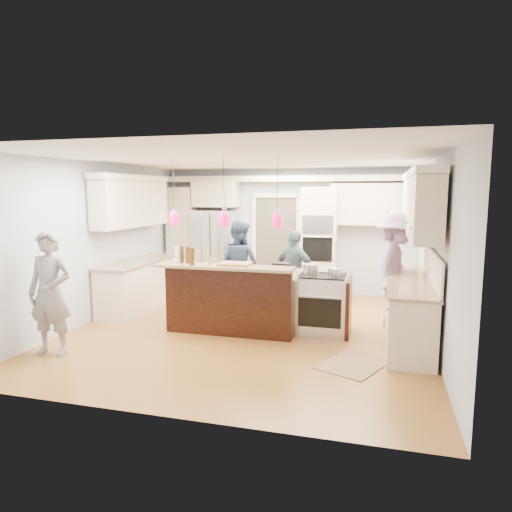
{
  "coord_description": "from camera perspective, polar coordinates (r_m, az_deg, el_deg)",
  "views": [
    {
      "loc": [
        1.95,
        -6.85,
        2.2
      ],
      "look_at": [
        0.0,
        0.35,
        1.15
      ],
      "focal_mm": 32.0,
      "sensor_mm": 36.0,
      "label": 1
    }
  ],
  "objects": [
    {
      "name": "person_far_right",
      "position": [
        8.35,
        4.86,
        -1.97
      ],
      "size": [
        0.96,
        0.7,
        1.51
      ],
      "primitive_type": "imported",
      "rotation": [
        0.0,
        0.0,
        2.71
      ],
      "color": "#456061",
      "rests_on": "ground"
    },
    {
      "name": "person_range_side",
      "position": [
        7.74,
        17.18,
        -1.68
      ],
      "size": [
        1.04,
        1.38,
        1.89
      ],
      "primitive_type": "imported",
      "rotation": [
        0.0,
        0.0,
        1.26
      ],
      "color": "#9279A4",
      "rests_on": "ground"
    },
    {
      "name": "person_far_left",
      "position": [
        8.54,
        -2.14,
        -1.18
      ],
      "size": [
        0.98,
        0.86,
        1.67
      ],
      "primitive_type": "imported",
      "rotation": [
        0.0,
        0.0,
        2.81
      ],
      "color": "#2D4158",
      "rests_on": "ground"
    },
    {
      "name": "pot_small",
      "position": [
        7.17,
        9.86,
        -1.95
      ],
      "size": [
        0.22,
        0.22,
        0.11
      ],
      "primitive_type": "cylinder",
      "color": "#B7B7BC",
      "rests_on": "island_range"
    },
    {
      "name": "room_shell",
      "position": [
        7.13,
        -0.74,
        4.95
      ],
      "size": [
        5.54,
        6.04,
        2.72
      ],
      "color": "#B2BCC6",
      "rests_on": "ground"
    },
    {
      "name": "right_counter_run",
      "position": [
        7.25,
        18.88,
        -1.5
      ],
      "size": [
        0.64,
        3.1,
        2.51
      ],
      "color": "beige",
      "rests_on": "ground"
    },
    {
      "name": "left_cabinets",
      "position": [
        8.9,
        -14.59,
        0.36
      ],
      "size": [
        0.64,
        2.3,
        2.51
      ],
      "color": "beige",
      "rests_on": "ground"
    },
    {
      "name": "pot_large",
      "position": [
        7.31,
        6.87,
        -1.56
      ],
      "size": [
        0.25,
        0.25,
        0.14
      ],
      "primitive_type": "cylinder",
      "color": "#B7B7BC",
      "rests_on": "island_range"
    },
    {
      "name": "drink_can",
      "position": [
        6.87,
        -5.76,
        -0.59
      ],
      "size": [
        0.08,
        0.08,
        0.11
      ],
      "primitive_type": "cylinder",
      "rotation": [
        0.0,
        0.0,
        -0.36
      ],
      "color": "#B7B7BC",
      "rests_on": "kitchen_island"
    },
    {
      "name": "island_range",
      "position": [
        7.25,
        8.51,
        -5.98
      ],
      "size": [
        0.82,
        0.71,
        0.92
      ],
      "color": "#B7B7BC",
      "rests_on": "ground"
    },
    {
      "name": "refrigerator",
      "position": [
        10.2,
        -5.04,
        0.65
      ],
      "size": [
        0.9,
        0.7,
        1.8
      ],
      "primitive_type": "cube",
      "color": "#B7B7BC",
      "rests_on": "ground"
    },
    {
      "name": "person_bar_end",
      "position": [
        6.76,
        -24.34,
        -4.28
      ],
      "size": [
        0.65,
        0.46,
        1.69
      ],
      "primitive_type": "imported",
      "rotation": [
        0.0,
        0.0,
        0.09
      ],
      "color": "slate",
      "rests_on": "ground"
    },
    {
      "name": "back_upper_cabinets",
      "position": [
        9.99,
        -0.51,
        4.97
      ],
      "size": [
        5.3,
        0.61,
        2.54
      ],
      "color": "beige",
      "rests_on": "ground"
    },
    {
      "name": "floor_rug",
      "position": [
        6.18,
        12.3,
        -12.95
      ],
      "size": [
        1.02,
        1.18,
        0.01
      ],
      "primitive_type": "cube",
      "rotation": [
        0.0,
        0.0,
        -0.43
      ],
      "color": "#8C6B4C",
      "rests_on": "ground"
    },
    {
      "name": "cutting_board",
      "position": [
        6.79,
        -2.6,
        -0.99
      ],
      "size": [
        0.49,
        0.36,
        0.04
      ],
      "primitive_type": "cube",
      "rotation": [
        0.0,
        0.0,
        0.05
      ],
      "color": "#B18052",
      "rests_on": "kitchen_island"
    },
    {
      "name": "ground_plane",
      "position": [
        7.45,
        -0.71,
        -9.16
      ],
      "size": [
        6.0,
        6.0,
        0.0
      ],
      "primitive_type": "plane",
      "color": "#A9732E",
      "rests_on": "ground"
    },
    {
      "name": "beer_bottle_c",
      "position": [
        7.02,
        -8.53,
        0.12
      ],
      "size": [
        0.08,
        0.08,
        0.25
      ],
      "primitive_type": "cylinder",
      "rotation": [
        0.0,
        0.0,
        0.39
      ],
      "color": "#3F280B",
      "rests_on": "kitchen_island"
    },
    {
      "name": "beer_bottle_b",
      "position": [
        6.8,
        -8.0,
        -0.08
      ],
      "size": [
        0.07,
        0.07,
        0.26
      ],
      "primitive_type": "cylinder",
      "rotation": [
        0.0,
        0.0,
        -0.04
      ],
      "color": "#3F280B",
      "rests_on": "kitchen_island"
    },
    {
      "name": "water_bottle",
      "position": [
        6.99,
        -9.82,
        0.14
      ],
      "size": [
        0.07,
        0.07,
        0.27
      ],
      "primitive_type": "cylinder",
      "rotation": [
        0.0,
        0.0,
        0.07
      ],
      "color": "silver",
      "rests_on": "kitchen_island"
    },
    {
      "name": "kitchen_island",
      "position": [
        7.46,
        -2.4,
        -5.29
      ],
      "size": [
        2.1,
        1.46,
        1.12
      ],
      "color": "black",
      "rests_on": "ground"
    },
    {
      "name": "oven_column",
      "position": [
        9.65,
        7.93,
        1.69
      ],
      "size": [
        0.72,
        0.69,
        2.3
      ],
      "color": "beige",
      "rests_on": "ground"
    },
    {
      "name": "beer_bottle_a",
      "position": [
        7.09,
        -9.28,
        0.21
      ],
      "size": [
        0.09,
        0.09,
        0.26
      ],
      "primitive_type": "cylinder",
      "rotation": [
        0.0,
        0.0,
        -0.42
      ],
      "color": "#3F280B",
      "rests_on": "kitchen_island"
    },
    {
      "name": "pendant_lights",
      "position": [
        6.72,
        -3.99,
        4.62
      ],
      "size": [
        1.75,
        0.15,
        1.03
      ],
      "color": "black",
      "rests_on": "ground"
    }
  ]
}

